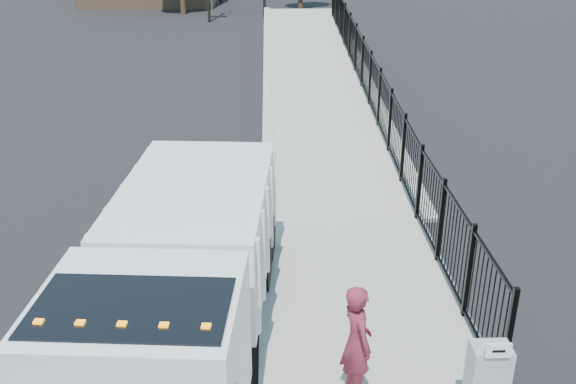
{
  "coord_description": "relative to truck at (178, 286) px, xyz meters",
  "views": [
    {
      "loc": [
        0.07,
        -9.63,
        6.91
      ],
      "look_at": [
        0.42,
        2.0,
        1.72
      ],
      "focal_mm": 40.0,
      "sensor_mm": 36.0,
      "label": 1
    }
  ],
  "objects": [
    {
      "name": "ground",
      "position": [
        1.39,
        1.09,
        -1.52
      ],
      "size": [
        120.0,
        120.0,
        0.0
      ],
      "primitive_type": "plane",
      "color": "black",
      "rests_on": "ground"
    },
    {
      "name": "ramp",
      "position": [
        3.51,
        17.09,
        -1.52
      ],
      "size": [
        3.95,
        24.06,
        3.19
      ],
      "primitive_type": "cube",
      "rotation": [
        0.06,
        0.0,
        0.0
      ],
      "color": "#9E998E",
      "rests_on": "ground"
    },
    {
      "name": "iron_fence",
      "position": [
        4.94,
        13.09,
        -0.62
      ],
      "size": [
        0.1,
        28.0,
        1.8
      ],
      "primitive_type": "cube",
      "color": "black",
      "rests_on": "ground"
    },
    {
      "name": "truck",
      "position": [
        0.0,
        0.0,
        0.0
      ],
      "size": [
        3.13,
        8.08,
        2.71
      ],
      "rotation": [
        0.0,
        0.0,
        -0.08
      ],
      "color": "black",
      "rests_on": "ground"
    },
    {
      "name": "worker",
      "position": [
        2.71,
        -0.87,
        -0.47
      ],
      "size": [
        0.62,
        0.78,
        1.88
      ],
      "primitive_type": "imported",
      "rotation": [
        0.0,
        0.0,
        1.85
      ],
      "color": "maroon",
      "rests_on": "sidewalk"
    },
    {
      "name": "utility_cabinet",
      "position": [
        4.49,
        -1.44,
        -0.78
      ],
      "size": [
        0.55,
        0.4,
        1.25
      ],
      "primitive_type": "cube",
      "color": "gray",
      "rests_on": "sidewalk"
    },
    {
      "name": "arrow_sign",
      "position": [
        4.49,
        -1.66,
        -0.04
      ],
      "size": [
        0.35,
        0.04,
        0.22
      ],
      "primitive_type": "cube",
      "color": "white",
      "rests_on": "utility_cabinet"
    }
  ]
}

